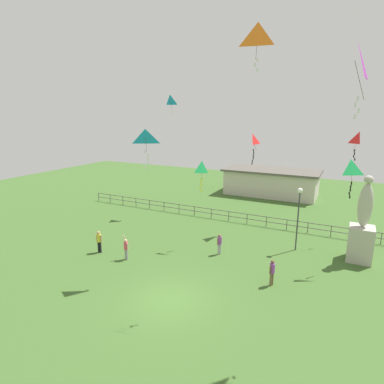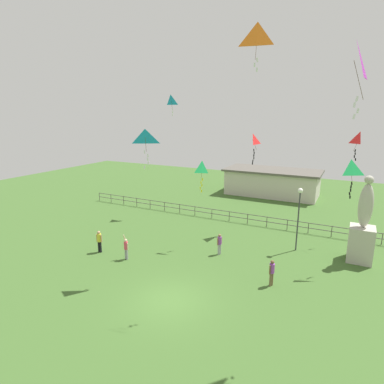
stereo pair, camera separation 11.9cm
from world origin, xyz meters
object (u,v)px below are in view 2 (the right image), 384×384
object	(u,v)px
statue_monument	(362,234)
person_2	(272,271)
kite_2	(257,36)
kite_3	(171,101)
kite_1	(359,139)
kite_6	(253,141)
person_1	(99,240)
kite_7	(350,169)
kite_5	(145,139)
kite_0	(202,169)
lamppost	(299,206)
person_0	(220,243)
person_3	(126,247)
kite_4	(354,63)

from	to	relation	value
statue_monument	person_2	distance (m)	7.63
kite_2	kite_3	world-z (taller)	kite_2
person_2	kite_3	size ratio (longest dim) A/B	0.83
kite_1	kite_6	world-z (taller)	kite_1
person_1	kite_7	size ratio (longest dim) A/B	0.68
person_1	kite_5	xyz separation A→B (m)	(5.27, -1.29, 7.53)
kite_0	kite_3	distance (m)	9.98
lamppost	person_0	size ratio (longest dim) A/B	3.05
lamppost	kite_2	bearing A→B (deg)	-103.04
person_0	person_3	xyz separation A→B (m)	(-5.43, -3.68, -0.01)
person_2	kite_7	world-z (taller)	kite_7
kite_2	kite_4	xyz separation A→B (m)	(4.38, -1.97, -1.73)
kite_2	kite_6	distance (m)	11.39
statue_monument	kite_3	bearing A→B (deg)	167.80
kite_0	kite_5	xyz separation A→B (m)	(-0.67, -6.05, 2.56)
person_1	kite_1	world-z (taller)	kite_1
kite_7	person_3	bearing A→B (deg)	-157.08
kite_1	kite_3	bearing A→B (deg)	-179.47
person_1	person_2	distance (m)	12.30
kite_2	kite_7	world-z (taller)	kite_2
statue_monument	kite_2	xyz separation A→B (m)	(-5.76, -7.02, 11.43)
kite_2	kite_5	xyz separation A→B (m)	(-5.80, -1.30, -4.95)
lamppost	person_3	world-z (taller)	lamppost
person_3	kite_5	bearing A→B (deg)	-23.78
person_1	kite_7	distance (m)	17.54
lamppost	kite_3	bearing A→B (deg)	163.44
kite_2	kite_3	bearing A→B (deg)	136.47
person_2	kite_1	world-z (taller)	kite_1
kite_6	person_1	bearing A→B (deg)	-131.15
kite_2	kite_6	bearing A→B (deg)	106.54
person_2	kite_2	world-z (taller)	kite_2
kite_2	person_2	bearing A→B (deg)	40.19
person_1	kite_2	size ratio (longest dim) A/B	0.72
kite_6	kite_7	bearing A→B (deg)	-27.89
person_1	person_2	size ratio (longest dim) A/B	1.01
statue_monument	person_1	world-z (taller)	statue_monument
person_1	person_2	xyz separation A→B (m)	(12.26, 1.01, -0.01)
kite_0	kite_3	xyz separation A→B (m)	(-6.14, 5.95, 5.16)
kite_5	kite_6	bearing A→B (deg)	74.43
kite_3	kite_4	xyz separation A→B (m)	(15.65, -12.68, 0.63)
kite_5	kite_6	xyz separation A→B (m)	(2.99, 10.74, -0.75)
lamppost	person_1	distance (m)	14.63
person_1	kite_3	xyz separation A→B (m)	(-0.20, 10.71, 10.13)
lamppost	kite_5	xyz separation A→B (m)	(-7.39, -8.18, 5.07)
kite_0	kite_5	size ratio (longest dim) A/B	1.01
person_2	kite_3	world-z (taller)	kite_3
lamppost	person_1	xyz separation A→B (m)	(-12.66, -6.89, -2.47)
kite_6	kite_2	bearing A→B (deg)	-73.46
lamppost	kite_3	world-z (taller)	kite_3
person_0	kite_1	xyz separation A→B (m)	(8.09, 7.24, 7.09)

